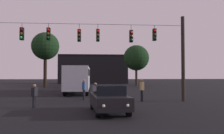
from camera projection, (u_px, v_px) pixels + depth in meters
ground_plane at (91, 92)px, 28.59m from camera, size 168.00×168.00×0.00m
overhead_signal_span at (89, 49)px, 17.97m from camera, size 15.28×0.44×6.79m
city_bus at (78, 77)px, 27.37m from camera, size 2.58×11.01×3.00m
car_near_right at (109, 98)px, 13.00m from camera, size 2.19×4.46×1.52m
car_far_left at (76, 83)px, 37.37m from camera, size 2.21×4.46×1.52m
pedestrian_crossing_left at (142, 88)px, 18.32m from camera, size 0.30×0.40×1.79m
pedestrian_crossing_center at (95, 92)px, 16.83m from camera, size 0.27×0.38×1.54m
pedestrian_crossing_right at (84, 88)px, 19.40m from camera, size 0.36×0.42×1.72m
pedestrian_near_bus at (34, 95)px, 14.64m from camera, size 0.34×0.42×1.52m
corner_building at (93, 70)px, 57.15m from camera, size 16.04×8.58×6.80m
tree_left_silhouette at (136, 58)px, 44.81m from camera, size 4.92×4.92×7.84m
tree_behind_building at (45, 46)px, 39.67m from camera, size 4.70×4.70×9.38m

